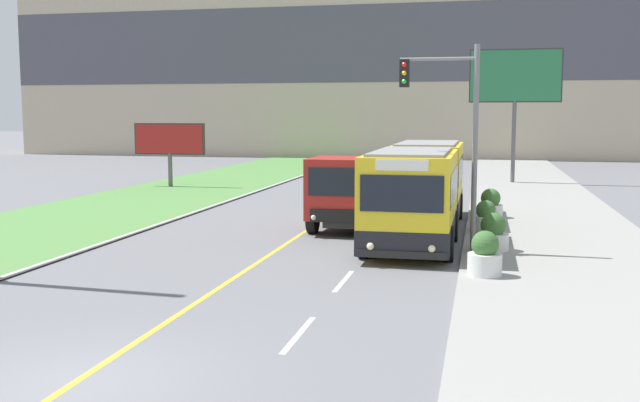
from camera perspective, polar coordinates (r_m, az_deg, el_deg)
name	(u,v)px	position (r m, az deg, el deg)	size (l,w,h in m)	color
ground_plane	(74,383)	(12.37, -18.22, -13.04)	(300.00, 300.00, 0.00)	slate
lane_marking_centre	(124,362)	(13.11, -14.71, -11.77)	(2.88, 140.00, 0.01)	gold
apartment_block_background	(421,52)	(72.92, 7.69, 11.22)	(80.00, 8.04, 19.95)	#BCAD93
city_bus	(420,189)	(25.88, 7.66, 0.91)	(2.67, 12.33, 3.02)	yellow
dump_truck	(349,193)	(26.52, 2.25, 0.62)	(2.47, 6.69, 2.61)	black
car_distant	(411,170)	(46.21, 6.93, 2.37)	(1.80, 4.30, 1.45)	black
traffic_light_mast	(453,122)	(22.09, 10.11, 5.93)	(2.28, 0.32, 6.07)	slate
billboard_large	(515,81)	(45.64, 14.66, 8.87)	(5.29, 0.24, 7.87)	#59595B
billboard_small	(170,141)	(42.95, -11.39, 4.51)	(4.16, 0.24, 3.59)	#59595B
planter_round_near	(485,256)	(19.14, 12.45, -4.08)	(0.85, 0.85, 1.13)	silver
planter_round_second	(493,234)	(22.72, 13.04, -2.44)	(0.92, 0.92, 1.12)	silver
planter_round_third	(486,218)	(26.31, 12.51, -1.24)	(0.84, 0.84, 1.08)	silver
planter_round_far	(491,205)	(29.90, 12.86, -0.27)	(0.94, 0.94, 1.14)	silver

